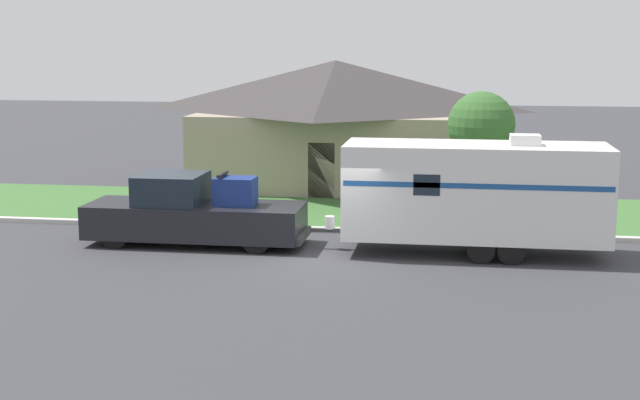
{
  "coord_description": "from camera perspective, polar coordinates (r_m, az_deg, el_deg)",
  "views": [
    {
      "loc": [
        3.21,
        -22.86,
        5.83
      ],
      "look_at": [
        -0.55,
        1.53,
        1.4
      ],
      "focal_mm": 50.0,
      "sensor_mm": 36.0,
      "label": 1
    }
  ],
  "objects": [
    {
      "name": "pickup_truck",
      "position": [
        25.98,
        -8.12,
        -0.87
      ],
      "size": [
        6.37,
        2.08,
        2.11
      ],
      "color": "black",
      "rests_on": "ground_plane"
    },
    {
      "name": "house_across_street",
      "position": [
        36.77,
        1.01,
        5.16
      ],
      "size": [
        11.43,
        8.49,
        5.04
      ],
      "color": "gray",
      "rests_on": "ground_plane"
    },
    {
      "name": "tree_in_yard",
      "position": [
        29.42,
        10.29,
        4.71
      ],
      "size": [
        2.18,
        2.18,
        4.22
      ],
      "color": "brown",
      "rests_on": "ground_plane"
    },
    {
      "name": "lawn_strip",
      "position": [
        30.98,
        2.65,
        -0.65
      ],
      "size": [
        80.0,
        7.0,
        0.03
      ],
      "color": "#3D6B33",
      "rests_on": "ground_plane"
    },
    {
      "name": "mailbox",
      "position": [
        27.64,
        8.33,
        0.01
      ],
      "size": [
        0.48,
        0.2,
        1.3
      ],
      "color": "brown",
      "rests_on": "ground_plane"
    },
    {
      "name": "curb_strip",
      "position": [
        27.42,
        1.84,
        -1.96
      ],
      "size": [
        80.0,
        0.3,
        0.14
      ],
      "color": "beige",
      "rests_on": "ground_plane"
    },
    {
      "name": "travel_trailer",
      "position": [
        24.74,
        9.91,
        0.55
      ],
      "size": [
        8.14,
        2.39,
        3.34
      ],
      "color": "black",
      "rests_on": "ground_plane"
    },
    {
      "name": "ground_plane",
      "position": [
        23.81,
        0.74,
        -4.0
      ],
      "size": [
        120.0,
        120.0,
        0.0
      ],
      "primitive_type": "plane",
      "color": "#38383D"
    }
  ]
}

